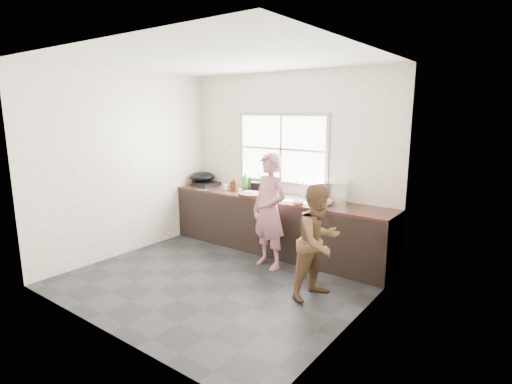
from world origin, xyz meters
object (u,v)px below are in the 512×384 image
Objects in this scene: black_pot at (258,187)px; wok at (202,177)px; bottle_green at (246,180)px; bowl_held at (298,202)px; bottle_brown_short at (261,188)px; bowl_crabs at (324,203)px; pot_lid_right at (224,186)px; plate_food at (236,189)px; person_side at (318,242)px; pot_lid_left at (203,188)px; woman at (269,215)px; dish_rack at (332,193)px; bowl_mince at (253,194)px; glass_jar at (225,187)px; burner at (207,184)px; cutting_board at (253,194)px; bottle_brown_tall at (234,184)px.

wok reaches higher than black_pot.
bottle_green is at bearing 168.16° from black_pot.
bottle_brown_short is at bearing 158.00° from bowl_held.
pot_lid_right is at bearing 172.88° from bowl_crabs.
bowl_crabs is 1.68m from plate_food.
pot_lid_left is (-2.57, 0.78, 0.20)m from person_side.
bowl_crabs is 0.82× the size of bowl_held.
woman reaches higher than person_side.
pot_lid_right is (-2.45, 1.18, 0.20)m from person_side.
dish_rack is at bearing 1.51° from plate_food.
bowl_held is 1.39m from plate_food.
woman is 3.72× the size of dish_rack.
bottle_green reaches higher than black_pot.
bottle_green is 1.24× the size of pot_lid_left.
bowl_held reaches higher than bowl_mince.
glass_jar reaches higher than pot_lid_right.
bottle_brown_short reaches higher than bowl_held.
dish_rack is at bearing -2.32° from pot_lid_right.
cutting_board is at bearing -10.36° from burner.
bottle_green is 1.14× the size of pot_lid_right.
cutting_board is 0.84m from bowl_held.
black_pot is at bearing 114.27° from cutting_board.
bowl_held is (0.24, 0.34, 0.15)m from woman.
cutting_board is at bearing -175.32° from bowl_crabs.
black_pot is 0.10m from bottle_brown_short.
woman is at bearing -27.00° from bottle_brown_tall.
wok reaches higher than bottle_brown_tall.
cutting_board is 0.57m from plate_food.
burner is at bearing 169.64° from cutting_board.
person_side is 1.98m from bottle_brown_short.
bowl_mince is 0.53m from plate_food.
glass_jar is 0.38m from pot_lid_left.
bowl_held is 0.87× the size of pot_lid_left.
wok is at bearing 172.93° from glass_jar.
bottle_green reaches higher than bowl_mince.
cutting_board is 1.01m from pot_lid_left.
glass_jar is 0.60m from wok.
bottle_green is at bearing 155.31° from woman.
dish_rack is 1.51× the size of pot_lid_right.
glass_jar is at bearing 168.42° from cutting_board.
person_side is 1.04m from bowl_crabs.
bowl_crabs is 0.47× the size of burner.
person_side is at bearing -23.43° from glass_jar.
bowl_crabs reaches higher than cutting_board.
dish_rack is (2.35, 0.05, 0.12)m from burner.
cutting_board is 0.95m from pot_lid_right.
pot_lid_left is at bearing -45.39° from wok.
plate_food is at bearing 175.70° from bowl_crabs.
bottle_green is at bearing 58.03° from plate_food.
bowl_held is 0.50m from dish_rack.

